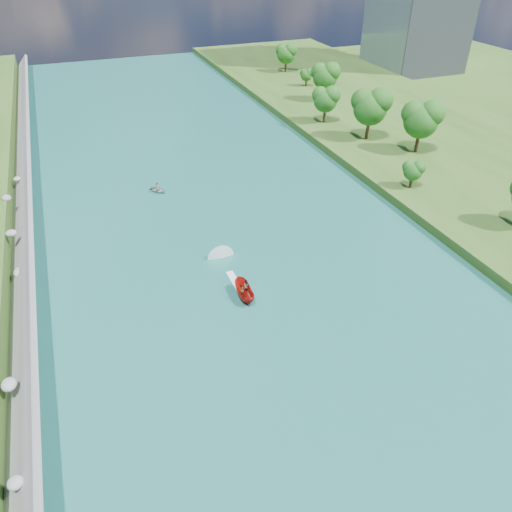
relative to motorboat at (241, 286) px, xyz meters
name	(u,v)px	position (x,y,z in m)	size (l,w,h in m)	color
ground	(293,346)	(1.92, -10.71, -0.86)	(260.00, 260.00, 0.00)	#2D5119
river_water	(231,249)	(1.92, 9.29, -0.81)	(55.00, 240.00, 0.10)	#195C5F
riprap_bank	(22,283)	(-23.94, 8.58, 0.95)	(4.08, 236.00, 4.33)	slate
trees_east	(436,143)	(40.77, 17.81, 5.62)	(15.90, 145.40, 11.47)	#1D4D14
motorboat	(241,286)	(0.00, 0.00, 0.00)	(3.60, 19.08, 2.12)	#AF150E
raft	(158,189)	(-3.62, 29.75, -0.39)	(3.63, 3.92, 1.56)	gray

